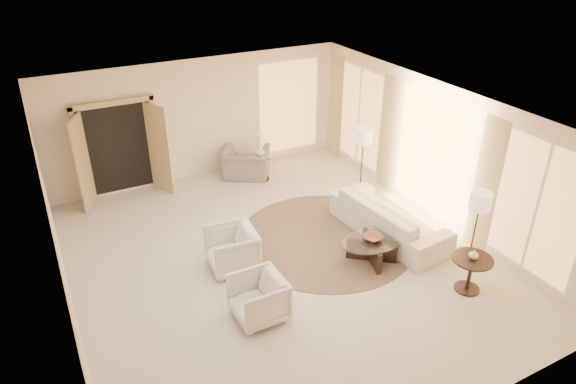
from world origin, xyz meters
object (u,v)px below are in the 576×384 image
side_table (260,165)px  bowl (373,238)px  coffee_table (372,247)px  floor_lamp_near (364,139)px  sofa (389,218)px  armchair_right (258,297)px  accent_chair (246,158)px  end_vase (474,254)px  armchair_left (232,248)px  end_table (471,268)px  side_vase (260,151)px  floor_lamp_far (480,204)px

side_table → bowl: side_table is taller
coffee_table → floor_lamp_near: bearing=59.8°
sofa → floor_lamp_near: bearing=-21.8°
sofa → floor_lamp_near: 1.96m
armchair_right → accent_chair: accent_chair is taller
end_vase → side_table: bearing=103.9°
armchair_left → floor_lamp_near: floor_lamp_near is taller
accent_chair → end_vase: bearing=137.0°
coffee_table → side_table: (-0.38, 3.90, 0.09)m
accent_chair → end_table: bearing=137.0°
coffee_table → end_table: (0.93, -1.43, 0.15)m
armchair_left → end_table: 4.03m
accent_chair → armchair_right: bearing=100.1°
floor_lamp_near → side_vase: 2.45m
sofa → bowl: 0.99m
armchair_right → side_vase: (2.05, 4.31, 0.33)m
sofa → floor_lamp_near: size_ratio=1.60×
side_table → side_vase: side_vase is taller
floor_lamp_near → side_vase: bearing=134.4°
armchair_right → bowl: (2.43, 0.41, 0.09)m
side_vase → armchair_left: bearing=-123.2°
bowl → end_vase: end_vase is taller
floor_lamp_far → coffee_table: bearing=146.6°
armchair_right → side_vase: bearing=154.0°
side_vase → side_table: bearing=116.6°
sofa → bowl: sofa is taller
accent_chair → floor_lamp_far: 5.60m
sofa → armchair_left: bearing=76.9°
sofa → end_vase: size_ratio=15.09×
sofa → end_vase: bearing=178.2°
armchair_right → end_vase: size_ratio=4.72×
end_table → floor_lamp_near: 3.76m
floor_lamp_near → end_table: bearing=-95.5°
accent_chair → side_table: (0.23, -0.31, -0.10)m
armchair_right → end_table: bearing=72.6°
floor_lamp_near → end_vase: 3.70m
end_table → side_vase: bearing=103.9°
coffee_table → end_table: bearing=-56.8°
side_vase → end_table: bearing=-76.1°
accent_chair → floor_lamp_far: floor_lamp_far is taller
end_table → floor_lamp_near: size_ratio=0.42×
side_table → sofa: bearing=-70.4°
sofa → armchair_left: size_ratio=3.00×
side_table → bowl: 3.92m
floor_lamp_near → end_vase: size_ratio=9.43×
sofa → end_vase: (0.13, -1.99, 0.34)m
coffee_table → armchair_left: bearing=157.0°
coffee_table → floor_lamp_near: (1.28, 2.20, 1.06)m
sofa → side_table: 3.54m
coffee_table → floor_lamp_far: bearing=-33.4°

